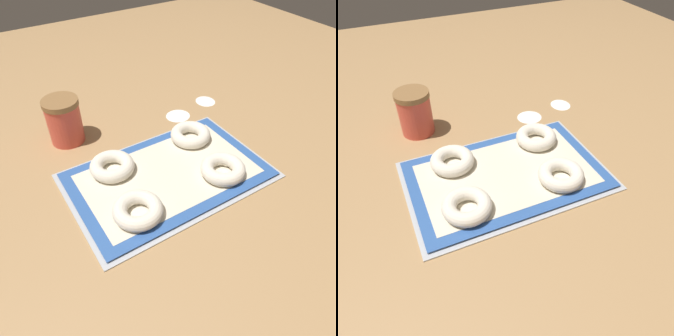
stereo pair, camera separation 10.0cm
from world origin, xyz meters
TOP-DOWN VIEW (x-y plane):
  - ground_plane at (0.00, 0.00)m, footprint 2.80×2.80m
  - baking_tray at (0.02, 0.00)m, footprint 0.54×0.35m
  - baking_mat at (0.02, 0.00)m, footprint 0.51×0.32m
  - bagel_front_left at (-0.12, -0.08)m, footprint 0.12×0.12m
  - bagel_front_right at (0.14, -0.08)m, footprint 0.12×0.12m
  - bagel_back_left at (-0.11, 0.09)m, footprint 0.12×0.12m
  - bagel_back_right at (0.16, 0.09)m, footprint 0.12×0.12m
  - flour_canister at (-0.15, 0.31)m, footprint 0.10×0.10m
  - flour_patch_near at (0.21, 0.24)m, footprint 0.08×0.08m
  - flour_patch_far at (0.34, 0.26)m, footprint 0.07×0.08m

SIDE VIEW (x-z plane):
  - ground_plane at x=0.00m, z-range 0.00..0.00m
  - flour_patch_near at x=0.21m, z-range 0.00..0.00m
  - flour_patch_far at x=0.34m, z-range 0.00..0.00m
  - baking_tray at x=0.02m, z-range 0.00..0.01m
  - baking_mat at x=0.02m, z-range 0.01..0.01m
  - bagel_front_left at x=-0.12m, z-range 0.01..0.05m
  - bagel_front_right at x=0.14m, z-range 0.01..0.05m
  - bagel_back_left at x=-0.11m, z-range 0.01..0.05m
  - bagel_back_right at x=0.16m, z-range 0.01..0.05m
  - flour_canister at x=-0.15m, z-range 0.00..0.14m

